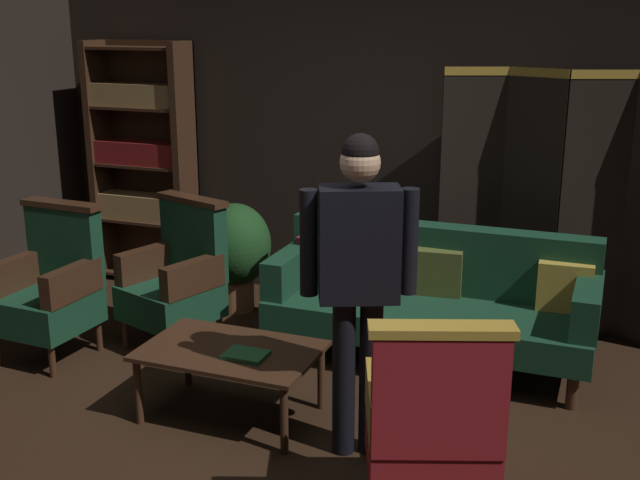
% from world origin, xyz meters
% --- Properties ---
extents(ground_plane, '(10.00, 10.00, 0.00)m').
position_xyz_m(ground_plane, '(0.00, 0.00, 0.00)').
color(ground_plane, black).
extents(back_wall, '(7.20, 0.10, 2.80)m').
position_xyz_m(back_wall, '(0.00, 2.45, 1.40)').
color(back_wall, black).
rests_on(back_wall, ground_plane).
extents(folding_screen, '(1.71, 0.26, 1.90)m').
position_xyz_m(folding_screen, '(1.27, 2.22, 0.99)').
color(folding_screen, black).
rests_on(folding_screen, ground_plane).
extents(bookshelf, '(0.90, 0.32, 2.05)m').
position_xyz_m(bookshelf, '(-2.15, 2.19, 1.06)').
color(bookshelf, '#382114').
rests_on(bookshelf, ground_plane).
extents(velvet_couch, '(2.12, 0.78, 0.88)m').
position_xyz_m(velvet_couch, '(0.55, 1.45, 0.45)').
color(velvet_couch, '#382114').
rests_on(velvet_couch, ground_plane).
extents(coffee_table, '(1.00, 0.64, 0.42)m').
position_xyz_m(coffee_table, '(-0.33, 0.25, 0.37)').
color(coffee_table, '#382114').
rests_on(coffee_table, ground_plane).
extents(armchair_gilt_accent, '(0.74, 0.74, 1.04)m').
position_xyz_m(armchair_gilt_accent, '(0.97, -0.33, 0.49)').
color(armchair_gilt_accent, '#B78E33').
rests_on(armchair_gilt_accent, ground_plane).
extents(armchair_wing_left, '(0.61, 0.60, 1.04)m').
position_xyz_m(armchair_wing_left, '(-1.86, 0.59, 0.49)').
color(armchair_wing_left, '#382114').
rests_on(armchair_wing_left, ground_plane).
extents(armchair_wing_right, '(0.73, 0.73, 1.04)m').
position_xyz_m(armchair_wing_right, '(-1.16, 1.04, 0.49)').
color(armchair_wing_right, '#382114').
rests_on(armchair_wing_right, ground_plane).
extents(standing_figure, '(0.55, 0.35, 1.70)m').
position_xyz_m(standing_figure, '(0.46, 0.15, 1.03)').
color(standing_figure, black).
rests_on(standing_figure, ground_plane).
extents(potted_plant, '(0.56, 0.56, 0.86)m').
position_xyz_m(potted_plant, '(-1.10, 1.80, 0.50)').
color(potted_plant, brown).
rests_on(potted_plant, ground_plane).
extents(book_green_cloth, '(0.23, 0.17, 0.02)m').
position_xyz_m(book_green_cloth, '(-0.20, 0.18, 0.43)').
color(book_green_cloth, '#1E4C28').
rests_on(book_green_cloth, coffee_table).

